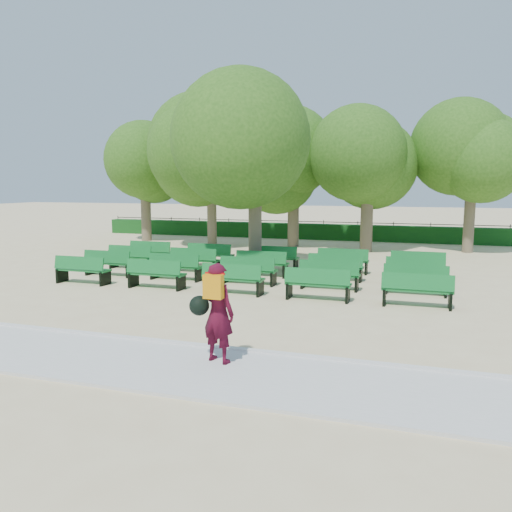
{
  "coord_description": "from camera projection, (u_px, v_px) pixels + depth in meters",
  "views": [
    {
      "loc": [
        6.08,
        -14.91,
        3.2
      ],
      "look_at": [
        1.67,
        -1.0,
        1.1
      ],
      "focal_mm": 35.0,
      "sensor_mm": 36.0,
      "label": 1
    }
  ],
  "objects": [
    {
      "name": "ground",
      "position": [
        217.0,
        283.0,
        16.34
      ],
      "size": [
        120.0,
        120.0,
        0.0
      ],
      "primitive_type": "plane",
      "color": "beige"
    },
    {
      "name": "paving",
      "position": [
        68.0,
        355.0,
        9.36
      ],
      "size": [
        30.0,
        2.2,
        0.06
      ],
      "primitive_type": "cube",
      "color": "silver",
      "rests_on": "ground"
    },
    {
      "name": "bench_array",
      "position": [
        256.0,
        277.0,
        16.82
      ],
      "size": [
        1.85,
        0.71,
        1.14
      ],
      "rotation": [
        0.0,
        0.0,
        -0.08
      ],
      "color": "#126B29",
      "rests_on": "ground"
    },
    {
      "name": "hedge",
      "position": [
        305.0,
        231.0,
        29.49
      ],
      "size": [
        26.0,
        0.7,
        0.9
      ],
      "primitive_type": "cube",
      "color": "#134A16",
      "rests_on": "ground"
    },
    {
      "name": "tree_among",
      "position": [
        255.0,
        148.0,
        17.56
      ],
      "size": [
        4.74,
        4.74,
        6.63
      ],
      "color": "brown",
      "rests_on": "ground"
    },
    {
      "name": "curb",
      "position": [
        104.0,
        336.0,
        10.44
      ],
      "size": [
        30.0,
        0.12,
        0.1
      ],
      "primitive_type": "cube",
      "color": "silver",
      "rests_on": "ground"
    },
    {
      "name": "tree_line",
      "position": [
        289.0,
        247.0,
        25.78
      ],
      "size": [
        21.8,
        6.8,
        7.04
      ],
      "primitive_type": null,
      "color": "#33621A",
      "rests_on": "ground"
    },
    {
      "name": "person",
      "position": [
        216.0,
        311.0,
        8.79
      ],
      "size": [
        0.89,
        0.6,
        1.79
      ],
      "rotation": [
        0.0,
        0.0,
        2.85
      ],
      "color": "#43091B",
      "rests_on": "ground"
    },
    {
      "name": "fence",
      "position": [
        307.0,
        238.0,
        29.93
      ],
      "size": [
        26.0,
        0.1,
        1.02
      ],
      "primitive_type": null,
      "color": "black",
      "rests_on": "ground"
    }
  ]
}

